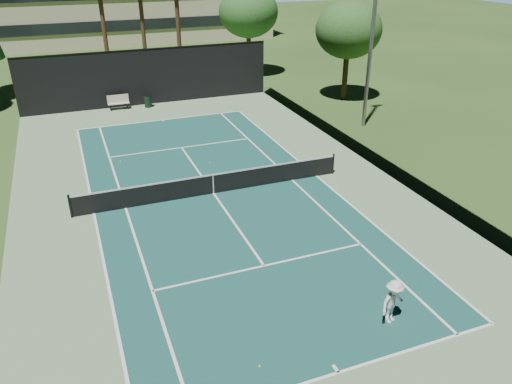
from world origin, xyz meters
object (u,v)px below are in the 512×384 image
tennis_ball_a (260,366)px  park_bench (118,102)px  tennis_ball_b (153,188)px  player (393,302)px  trash_bin (148,101)px  tennis_ball_c (210,163)px  tennis_ball_d (120,161)px  tennis_net (213,183)px

tennis_ball_a → park_bench: park_bench is taller
tennis_ball_b → park_bench: size_ratio=0.04×
player → trash_bin: 26.02m
player → trash_bin: size_ratio=1.60×
tennis_ball_b → tennis_ball_c: 3.97m
tennis_ball_a → tennis_ball_b: tennis_ball_b is taller
player → park_bench: size_ratio=1.01×
tennis_ball_a → trash_bin: 26.20m
tennis_ball_b → park_bench: 13.92m
tennis_ball_d → trash_bin: size_ratio=0.08×
tennis_ball_a → tennis_ball_d: 16.52m
tennis_ball_c → tennis_ball_d: size_ratio=0.95×
tennis_ball_a → trash_bin: size_ratio=0.07×
park_bench → trash_bin: (2.06, -0.26, -0.07)m
park_bench → trash_bin: bearing=-7.1°
tennis_net → trash_bin: bearing=91.2°
tennis_ball_d → park_bench: bearing=83.0°
tennis_ball_b → tennis_ball_d: 4.06m
tennis_ball_c → park_bench: bearing=105.3°
player → tennis_ball_a: bearing=165.3°
player → park_bench: bearing=82.3°
tennis_ball_b → tennis_ball_d: tennis_ball_d is taller
tennis_ball_c → park_bench: (-3.26, 11.95, 0.51)m
tennis_ball_c → tennis_net: bearing=-103.7°
tennis_net → tennis_ball_d: size_ratio=181.41×
tennis_ball_a → trash_bin: bearing=86.5°
player → tennis_ball_c: 14.28m
tennis_ball_a → tennis_ball_b: bearing=92.9°
tennis_ball_b → trash_bin: 13.84m
player → tennis_ball_a: player is taller
player → tennis_ball_d: 17.30m
player → tennis_ball_b: 13.28m
tennis_net → tennis_ball_d: bearing=123.2°
player → trash_bin: player is taller
player → tennis_ball_b: (-5.18, 12.20, -0.72)m
tennis_net → tennis_ball_b: tennis_net is taller
tennis_net → tennis_ball_a: tennis_net is taller
tennis_ball_a → tennis_net: bearing=79.9°
tennis_net → tennis_ball_d: 6.64m
player → park_bench: 26.58m
tennis_ball_d → park_bench: 10.06m
tennis_ball_a → tennis_ball_c: bearing=79.0°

